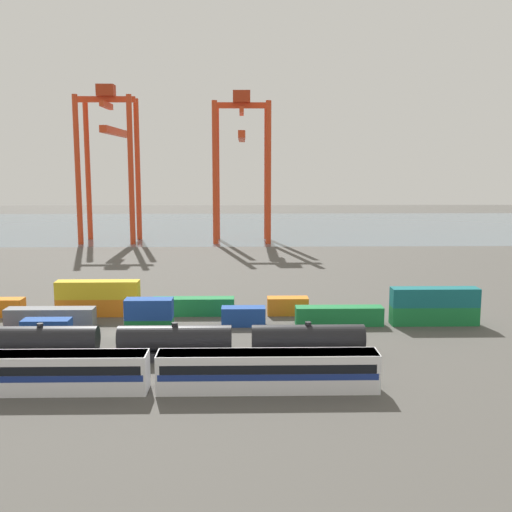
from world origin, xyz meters
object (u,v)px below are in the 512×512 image
object	(u,v)px
shipping_container_5	(150,328)
shipping_container_10	(147,317)
freight_tank_row	(108,343)
gantry_crane_west	(110,148)
shipping_container_16	(3,307)
gantry_crane_central	(242,151)
shipping_container_11	(243,316)
passenger_train	(36,371)

from	to	relation	value
shipping_container_5	shipping_container_10	bearing A→B (deg)	101.62
freight_tank_row	gantry_crane_west	xyz separation A→B (m)	(-22.68, 110.34, 24.72)
shipping_container_16	gantry_crane_west	distance (m)	93.15
gantry_crane_west	gantry_crane_central	distance (m)	37.73
shipping_container_10	shipping_container_11	xyz separation A→B (m)	(13.28, 0.00, 0.00)
shipping_container_16	gantry_crane_west	xyz separation A→B (m)	(-2.67, 89.55, 25.47)
freight_tank_row	gantry_crane_central	size ratio (longest dim) A/B	1.38
passenger_train	shipping_container_11	xyz separation A→B (m)	(20.29, 24.43, -0.84)
gantry_crane_west	gantry_crane_central	world-z (taller)	gantry_crane_west
passenger_train	shipping_container_5	size ratio (longest dim) A/B	11.12
passenger_train	shipping_container_10	xyz separation A→B (m)	(7.00, 24.43, -0.84)
gantry_crane_central	shipping_container_11	bearing A→B (deg)	-89.78
shipping_container_11	gantry_crane_west	world-z (taller)	gantry_crane_west
gantry_crane_west	shipping_container_10	bearing A→B (deg)	-75.46
passenger_train	gantry_crane_central	size ratio (longest dim) A/B	1.59
passenger_train	freight_tank_row	xyz separation A→B (m)	(4.89, 9.70, -0.09)
gantry_crane_west	shipping_container_16	bearing A→B (deg)	-88.29
shipping_container_16	gantry_crane_west	size ratio (longest dim) A/B	0.14
shipping_container_5	shipping_container_16	size ratio (longest dim) A/B	1.00
shipping_container_10	passenger_train	bearing A→B (deg)	-106.00
passenger_train	shipping_container_16	world-z (taller)	passenger_train
shipping_container_5	gantry_crane_central	distance (m)	105.32
passenger_train	shipping_container_11	world-z (taller)	passenger_train
passenger_train	freight_tank_row	distance (m)	10.86
freight_tank_row	shipping_container_11	world-z (taller)	freight_tank_row
shipping_container_10	gantry_crane_west	distance (m)	102.00
shipping_container_11	shipping_container_16	size ratio (longest dim) A/B	1.00
shipping_container_5	passenger_train	bearing A→B (deg)	-114.18
passenger_train	shipping_container_16	size ratio (longest dim) A/B	11.12
gantry_crane_west	shipping_container_5	bearing A→B (deg)	-75.63
freight_tank_row	shipping_container_16	world-z (taller)	freight_tank_row
freight_tank_row	shipping_container_16	size ratio (longest dim) A/B	9.68
passenger_train	shipping_container_10	distance (m)	25.43
shipping_container_11	shipping_container_5	bearing A→B (deg)	-153.29
shipping_container_5	shipping_container_16	xyz separation A→B (m)	(-23.37, 12.11, 0.00)
freight_tank_row	shipping_container_11	bearing A→B (deg)	43.73
shipping_container_10	gantry_crane_central	world-z (taller)	gantry_crane_central
passenger_train	gantry_crane_west	distance (m)	123.82
passenger_train	gantry_crane_central	distance (m)	124.05
shipping_container_16	shipping_container_10	bearing A→B (deg)	-15.31
freight_tank_row	gantry_crane_west	distance (m)	115.33
freight_tank_row	gantry_crane_central	distance (m)	113.96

